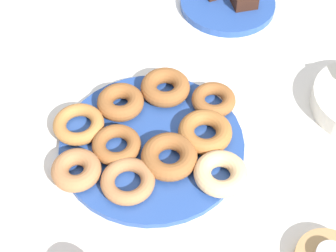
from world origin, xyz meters
name	(u,v)px	position (x,y,z in m)	size (l,w,h in m)	color
ground_plane	(152,146)	(0.00, 0.00, 0.00)	(2.40, 2.40, 0.00)	white
donut_plate	(152,144)	(0.00, 0.00, 0.01)	(0.32, 0.32, 0.01)	#284C9E
donut_0	(165,87)	(-0.10, 0.06, 0.03)	(0.09, 0.09, 0.03)	#995B2D
donut_1	(128,181)	(0.07, -0.07, 0.02)	(0.09, 0.09, 0.02)	#B27547
donut_2	(169,157)	(0.05, 0.01, 0.03)	(0.09, 0.09, 0.03)	#995B2D
donut_3	(76,170)	(0.02, -0.14, 0.03)	(0.08, 0.08, 0.03)	#B27547
donut_4	(214,100)	(-0.04, 0.13, 0.02)	(0.08, 0.08, 0.02)	#995B2D
donut_5	(221,173)	(0.11, 0.08, 0.03)	(0.09, 0.09, 0.03)	#EABC84
donut_6	(121,102)	(-0.09, -0.03, 0.03)	(0.09, 0.09, 0.03)	#995B2D
donut_7	(116,145)	(-0.01, -0.06, 0.02)	(0.08, 0.08, 0.02)	#995B2D
donut_8	(79,124)	(-0.07, -0.11, 0.02)	(0.09, 0.09, 0.02)	#BC7A3D
donut_9	(205,132)	(0.02, 0.09, 0.03)	(0.09, 0.09, 0.03)	#AD6B33
cake_plate	(228,4)	(-0.31, 0.29, 0.01)	(0.21, 0.21, 0.02)	#284C9E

